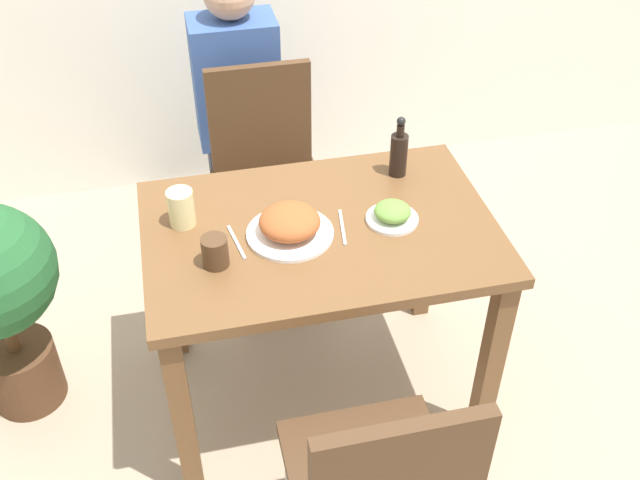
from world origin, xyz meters
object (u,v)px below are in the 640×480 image
at_px(drink_cup, 215,252).
at_px(person_figure, 238,109).
at_px(side_plate, 392,214).
at_px(food_plate, 290,224).
at_px(chair_far, 267,170).
at_px(sauce_bottle, 399,152).
at_px(juice_glass, 181,208).

relative_size(drink_cup, person_figure, 0.08).
relative_size(side_plate, drink_cup, 1.75).
height_order(food_plate, drink_cup, drink_cup).
bearing_deg(side_plate, food_plate, -179.86).
height_order(chair_far, side_plate, chair_far).
height_order(side_plate, sauce_bottle, sauce_bottle).
xyz_separation_m(food_plate, person_figure, (-0.02, 1.07, -0.20)).
bearing_deg(chair_far, sauce_bottle, -52.61).
bearing_deg(food_plate, chair_far, 86.78).
relative_size(chair_far, drink_cup, 9.73).
distance_m(chair_far, food_plate, 0.77).
distance_m(chair_far, sauce_bottle, 0.68).
bearing_deg(sauce_bottle, person_figure, 116.97).
bearing_deg(chair_far, drink_cup, -108.52).
xyz_separation_m(food_plate, juice_glass, (-0.30, 0.13, 0.02)).
bearing_deg(side_plate, sauce_bottle, 69.07).
distance_m(side_plate, sauce_bottle, 0.26).
relative_size(food_plate, person_figure, 0.22).
height_order(drink_cup, juice_glass, juice_glass).
relative_size(drink_cup, sauce_bottle, 0.43).
relative_size(side_plate, person_figure, 0.14).
xyz_separation_m(chair_far, side_plate, (0.27, -0.71, 0.27)).
xyz_separation_m(food_plate, sauce_bottle, (0.40, 0.24, 0.04)).
height_order(sauce_bottle, person_figure, person_figure).
xyz_separation_m(side_plate, sauce_bottle, (0.09, 0.24, 0.06)).
bearing_deg(person_figure, chair_far, -80.74).
bearing_deg(chair_far, juice_glass, -120.15).
bearing_deg(person_figure, drink_cup, -100.33).
bearing_deg(sauce_bottle, juice_glass, -170.94).
distance_m(food_plate, person_figure, 1.09).
bearing_deg(drink_cup, food_plate, 19.81).
xyz_separation_m(drink_cup, person_figure, (0.21, 1.15, -0.21)).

